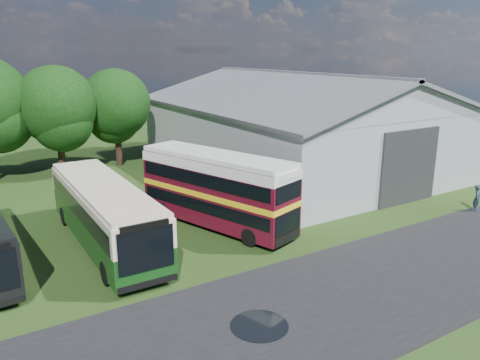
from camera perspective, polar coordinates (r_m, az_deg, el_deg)
ground at (r=21.12m, az=1.18°, el=-12.45°), size 120.00×120.00×0.00m
asphalt_road at (r=20.76m, az=13.02°, el=-13.42°), size 60.00×8.00×0.02m
puddle at (r=18.25m, az=2.36°, el=-17.38°), size 2.20×2.20×0.01m
storage_shed at (r=40.81m, az=6.84°, el=7.35°), size 18.80×24.80×8.15m
tree_right_a at (r=40.32m, az=-21.48°, el=8.47°), size 6.26×6.26×8.83m
tree_right_b at (r=42.28m, az=-14.93°, el=8.96°), size 5.98×5.98×8.45m
shrub_front at (r=28.54m, az=4.13°, el=-4.82°), size 1.70×1.70×1.70m
shrub_mid at (r=30.09m, az=1.91°, el=-3.70°), size 1.60×1.60×1.60m
shrub_back at (r=31.69m, az=-0.09°, el=-2.68°), size 1.80×1.80×1.80m
bus_green_single at (r=25.21m, az=-16.16°, el=-3.92°), size 2.84×12.11×3.34m
bus_maroon_double at (r=26.89m, az=-2.88°, el=-1.27°), size 5.55×10.28×4.30m
visitor_a at (r=33.27m, az=26.92°, el=-2.03°), size 0.71×0.60×1.67m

